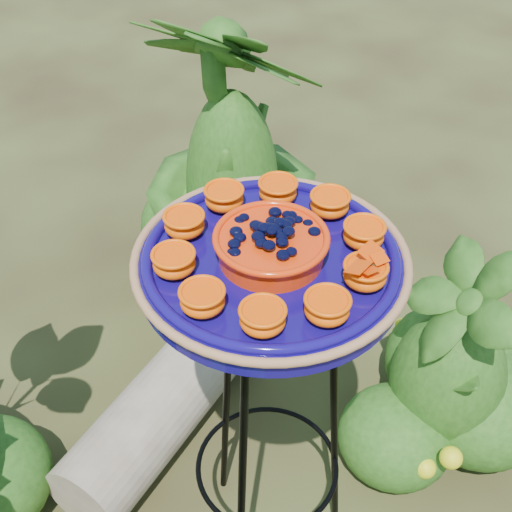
{
  "coord_description": "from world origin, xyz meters",
  "views": [
    {
      "loc": [
        -0.7,
        -0.58,
        1.65
      ],
      "look_at": [
        0.0,
        -0.12,
        0.92
      ],
      "focal_mm": 50.0,
      "sensor_mm": 36.0,
      "label": 1
    }
  ],
  "objects": [
    {
      "name": "driftwood_log",
      "position": [
        0.12,
        0.26,
        0.1
      ],
      "size": [
        0.64,
        0.24,
        0.21
      ],
      "primitive_type": "cylinder",
      "rotation": [
        0.0,
        1.57,
        0.05
      ],
      "color": "tan",
      "rests_on": "ground"
    },
    {
      "name": "shrub_back_right",
      "position": [
        0.76,
        0.46,
        0.47
      ],
      "size": [
        0.58,
        0.58,
        0.95
      ],
      "primitive_type": "imported",
      "rotation": [
        0.0,
        0.0,
        1.68
      ],
      "color": "#1F4813",
      "rests_on": "ground"
    },
    {
      "name": "tripod_stand",
      "position": [
        0.03,
        -0.13,
        0.52
      ],
      "size": [
        0.39,
        0.39,
        0.86
      ],
      "rotation": [
        0.0,
        0.0,
        -0.32
      ],
      "color": "black",
      "rests_on": "ground"
    },
    {
      "name": "shrub_front_right",
      "position": [
        0.53,
        -0.36,
        0.33
      ],
      "size": [
        0.41,
        0.4,
        0.65
      ],
      "primitive_type": "imported",
      "rotation": [
        0.0,
        0.0,
        3.88
      ],
      "color": "#1F4813",
      "rests_on": "ground"
    },
    {
      "name": "feeder_dish",
      "position": [
        0.03,
        -0.13,
        0.9
      ],
      "size": [
        0.55,
        0.55,
        0.1
      ],
      "rotation": [
        0.0,
        0.0,
        -0.32
      ],
      "color": "#11085E",
      "rests_on": "tripod_stand"
    }
  ]
}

